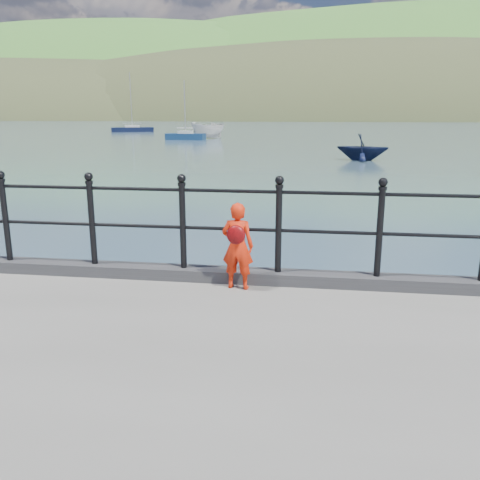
% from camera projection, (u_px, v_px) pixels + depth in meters
% --- Properties ---
extents(ground, '(600.00, 600.00, 0.00)m').
position_uv_depth(ground, '(232.00, 347.00, 6.83)').
color(ground, '#2D4251').
rests_on(ground, ground).
extents(kerb, '(60.00, 0.30, 0.15)m').
position_uv_depth(kerb, '(230.00, 275.00, 6.42)').
color(kerb, '#28282B').
rests_on(kerb, quay).
extents(railing, '(18.11, 0.11, 1.20)m').
position_uv_depth(railing, '(230.00, 217.00, 6.24)').
color(railing, black).
rests_on(railing, kerb).
extents(far_shore, '(830.00, 200.00, 156.00)m').
position_uv_depth(far_shore, '(394.00, 168.00, 236.70)').
color(far_shore, '#333A21').
rests_on(far_shore, ground).
extents(child, '(0.41, 0.33, 1.05)m').
position_uv_depth(child, '(238.00, 245.00, 6.04)').
color(child, red).
rests_on(child, quay).
extents(launch_white, '(4.31, 5.13, 1.91)m').
position_uv_depth(launch_white, '(208.00, 130.00, 58.00)').
color(launch_white, silver).
rests_on(launch_white, ground).
extents(launch_navy, '(3.68, 3.33, 1.69)m').
position_uv_depth(launch_navy, '(362.00, 147.00, 32.56)').
color(launch_navy, black).
rests_on(launch_navy, ground).
extents(sailboat_port, '(4.43, 1.75, 6.53)m').
position_uv_depth(sailboat_port, '(186.00, 137.00, 55.95)').
color(sailboat_port, navy).
rests_on(sailboat_port, ground).
extents(sailboat_left, '(6.59, 4.22, 8.95)m').
position_uv_depth(sailboat_left, '(132.00, 130.00, 77.74)').
color(sailboat_left, black).
rests_on(sailboat_left, ground).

